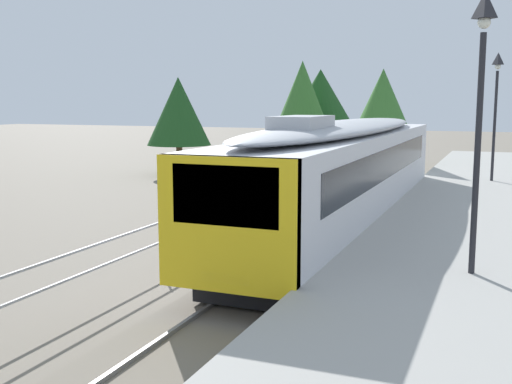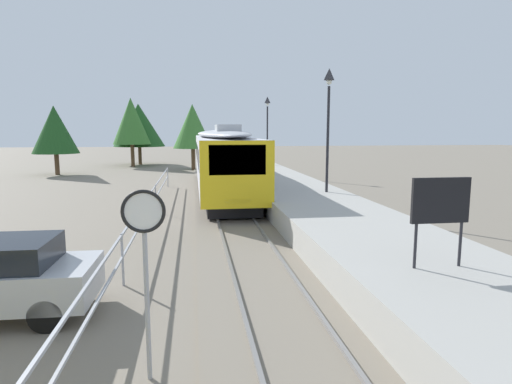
# 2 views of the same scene
# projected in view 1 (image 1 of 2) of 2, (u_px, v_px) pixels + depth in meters

# --- Properties ---
(ground_plane) EXTENTS (160.00, 160.00, 0.00)m
(ground_plane) POSITION_uv_depth(u_px,v_px,m) (190.00, 261.00, 16.62)
(ground_plane) COLOR slate
(track_rails) EXTENTS (3.20, 60.00, 0.14)m
(track_rails) POSITION_uv_depth(u_px,v_px,m) (296.00, 271.00, 15.50)
(track_rails) COLOR slate
(track_rails) RESTS_ON ground
(commuter_train) EXTENTS (2.82, 18.23, 3.74)m
(commuter_train) POSITION_uv_depth(u_px,v_px,m) (344.00, 168.00, 19.60)
(commuter_train) COLOR silver
(commuter_train) RESTS_ON track_rails
(station_platform) EXTENTS (3.90, 60.00, 0.90)m
(station_platform) POSITION_uv_depth(u_px,v_px,m) (430.00, 267.00, 14.24)
(station_platform) COLOR #A8A59E
(station_platform) RESTS_ON ground
(platform_lamp_mid_platform) EXTENTS (0.34, 0.34, 5.35)m
(platform_lamp_mid_platform) POSITION_uv_depth(u_px,v_px,m) (481.00, 80.00, 11.60)
(platform_lamp_mid_platform) COLOR #232328
(platform_lamp_mid_platform) RESTS_ON station_platform
(platform_lamp_far_end) EXTENTS (0.34, 0.34, 5.35)m
(platform_lamp_far_end) POSITION_uv_depth(u_px,v_px,m) (496.00, 92.00, 25.80)
(platform_lamp_far_end) COLOR #232328
(platform_lamp_far_end) RESTS_ON station_platform
(tree_behind_carpark) EXTENTS (3.67, 3.67, 5.63)m
(tree_behind_carpark) POSITION_uv_depth(u_px,v_px,m) (179.00, 111.00, 35.37)
(tree_behind_carpark) COLOR brown
(tree_behind_carpark) RESTS_ON ground
(tree_behind_station_far) EXTENTS (3.61, 3.61, 6.01)m
(tree_behind_station_far) POSITION_uv_depth(u_px,v_px,m) (383.00, 106.00, 33.70)
(tree_behind_station_far) COLOR brown
(tree_behind_station_far) RESTS_ON ground
(tree_distant_left) EXTENTS (3.70, 3.70, 6.85)m
(tree_distant_left) POSITION_uv_depth(u_px,v_px,m) (302.00, 97.00, 40.02)
(tree_distant_left) COLOR brown
(tree_distant_left) RESTS_ON ground
(tree_distant_centre) EXTENTS (5.40, 5.40, 6.44)m
(tree_distant_centre) POSITION_uv_depth(u_px,v_px,m) (320.00, 102.00, 42.59)
(tree_distant_centre) COLOR brown
(tree_distant_centre) RESTS_ON ground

